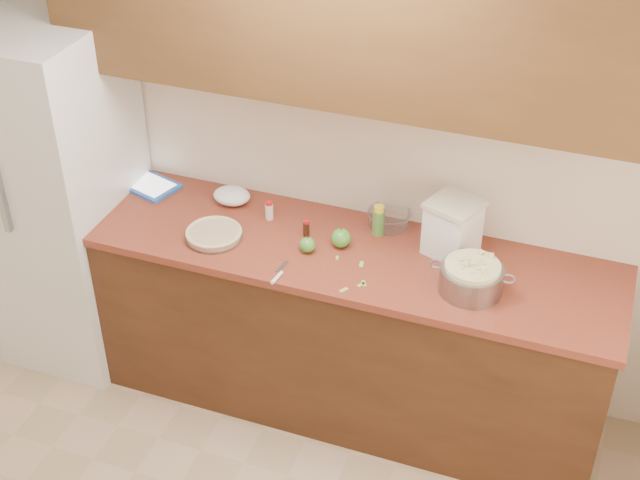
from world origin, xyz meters
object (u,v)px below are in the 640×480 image
(flour_canister, at_px, (453,227))
(tablet, at_px, (151,186))
(pie, at_px, (214,234))
(colander, at_px, (471,278))

(flour_canister, distance_m, tablet, 1.54)
(flour_canister, bearing_deg, pie, -165.49)
(pie, relative_size, colander, 0.74)
(pie, distance_m, flour_canister, 1.08)
(flour_canister, bearing_deg, colander, -59.82)
(colander, distance_m, tablet, 1.70)
(pie, distance_m, colander, 1.19)
(pie, bearing_deg, tablet, 149.11)
(colander, distance_m, flour_canister, 0.29)
(colander, xyz_separation_m, flour_canister, (-0.14, 0.25, 0.07))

